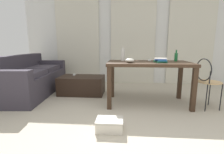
{
  "coord_description": "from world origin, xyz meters",
  "views": [
    {
      "loc": [
        -0.22,
        -1.47,
        1.02
      ],
      "look_at": [
        -0.46,
        1.74,
        0.41
      ],
      "focal_mm": 26.28,
      "sensor_mm": 36.0,
      "label": 1
    }
  ],
  "objects": [
    {
      "name": "couch",
      "position": [
        -2.23,
        1.86,
        0.33
      ],
      "size": [
        0.98,
        2.09,
        0.83
      ],
      "color": "#38333D",
      "rests_on": "ground"
    },
    {
      "name": "bowl",
      "position": [
        -0.13,
        1.24,
        0.79
      ],
      "size": [
        0.15,
        0.15,
        0.07
      ],
      "primitive_type": "ellipsoid",
      "color": "beige",
      "rests_on": "craft_table"
    },
    {
      "name": "wall_back",
      "position": [
        0.0,
        3.19,
        1.3
      ],
      "size": [
        5.97,
        0.1,
        2.6
      ],
      "primitive_type": "cube",
      "color": "silver",
      "rests_on": "ground"
    },
    {
      "name": "tv_remote_on_table",
      "position": [
        0.25,
        1.63,
        0.76
      ],
      "size": [
        0.07,
        0.16,
        0.02
      ],
      "primitive_type": "cube",
      "rotation": [
        0.0,
        0.0,
        -0.16
      ],
      "color": "#B7B7B2",
      "rests_on": "craft_table"
    },
    {
      "name": "tv_remote_primary",
      "position": [
        -1.33,
        2.07,
        0.39
      ],
      "size": [
        0.06,
        0.15,
        0.02
      ],
      "primitive_type": "cube",
      "rotation": [
        0.0,
        0.0,
        0.1
      ],
      "color": "#B7B7B2",
      "rests_on": "coffee_table"
    },
    {
      "name": "book_stack",
      "position": [
        0.39,
        1.36,
        0.79
      ],
      "size": [
        0.23,
        0.29,
        0.07
      ],
      "color": "#2D7F56",
      "rests_on": "craft_table"
    },
    {
      "name": "craft_table",
      "position": [
        0.21,
        1.41,
        0.65
      ],
      "size": [
        1.42,
        0.76,
        0.75
      ],
      "color": "#382619",
      "rests_on": "ground"
    },
    {
      "name": "bottle_far",
      "position": [
        0.71,
        1.57,
        0.83
      ],
      "size": [
        0.06,
        0.06,
        0.2
      ],
      "color": "#195B2D",
      "rests_on": "craft_table"
    },
    {
      "name": "ground_plane",
      "position": [
        0.0,
        1.2,
        0.0
      ],
      "size": [
        7.66,
        7.66,
        0.0
      ],
      "primitive_type": "plane",
      "color": "#B2A893"
    },
    {
      "name": "shoebox",
      "position": [
        -0.39,
        0.39,
        0.07
      ],
      "size": [
        0.33,
        0.24,
        0.14
      ],
      "color": "beige",
      "rests_on": "ground"
    },
    {
      "name": "bottle_near",
      "position": [
        -0.25,
        1.61,
        0.86
      ],
      "size": [
        0.08,
        0.08,
        0.25
      ],
      "color": "beige",
      "rests_on": "craft_table"
    },
    {
      "name": "curtains",
      "position": [
        0.0,
        3.11,
        1.14
      ],
      "size": [
        4.25,
        0.03,
        2.27
      ],
      "color": "beige",
      "rests_on": "ground"
    },
    {
      "name": "coffee_table",
      "position": [
        -1.13,
        1.92,
        0.19
      ],
      "size": [
        0.94,
        0.57,
        0.38
      ],
      "color": "black",
      "rests_on": "ground"
    },
    {
      "name": "scissors",
      "position": [
        0.01,
        1.59,
        0.75
      ],
      "size": [
        0.06,
        0.12,
        0.0
      ],
      "color": "#9EA0A5",
      "rests_on": "craft_table"
    },
    {
      "name": "wire_chair",
      "position": [
        1.11,
        1.23,
        0.52
      ],
      "size": [
        0.37,
        0.39,
        0.83
      ],
      "color": "tan",
      "rests_on": "ground"
    }
  ]
}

